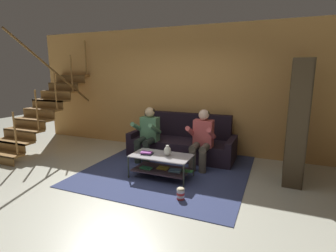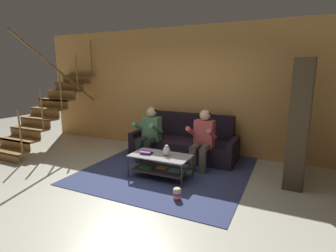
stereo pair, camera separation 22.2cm
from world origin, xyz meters
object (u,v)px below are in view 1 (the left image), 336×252
object	(u,v)px
person_seated_left	(148,132)
coffee_table	(162,163)
bookshelf	(298,133)
popcorn_tub	(181,194)
couch	(182,143)
person_seated_right	(202,137)
vase	(167,151)
book_stack	(147,153)

from	to	relation	value
person_seated_left	coffee_table	world-z (taller)	person_seated_left
bookshelf	person_seated_left	bearing A→B (deg)	-175.01
person_seated_left	popcorn_tub	xyz separation A→B (m)	(1.28, -1.44, -0.52)
couch	coffee_table	xyz separation A→B (m)	(0.08, -1.31, -0.03)
person_seated_right	vase	size ratio (longest dim) A/B	6.04
couch	bookshelf	bearing A→B (deg)	-6.89
person_seated_right	coffee_table	distance (m)	1.00
vase	popcorn_tub	distance (m)	0.94
couch	person_seated_right	distance (m)	0.86
person_seated_right	book_stack	size ratio (longest dim) A/B	5.28
vase	bookshelf	xyz separation A→B (m)	(2.11, 1.01, 0.30)
couch	person_seated_left	world-z (taller)	person_seated_left
coffee_table	bookshelf	world-z (taller)	bookshelf
person_seated_left	popcorn_tub	distance (m)	1.99
person_seated_left	book_stack	bearing A→B (deg)	-63.93
book_stack	bookshelf	xyz separation A→B (m)	(2.48, 1.08, 0.36)
person_seated_right	coffee_table	size ratio (longest dim) A/B	1.05
person_seated_left	person_seated_right	distance (m)	1.19
person_seated_left	couch	bearing A→B (deg)	41.67
person_seated_right	popcorn_tub	bearing A→B (deg)	-86.48
couch	bookshelf	size ratio (longest dim) A/B	1.12
couch	vase	world-z (taller)	couch
bookshelf	popcorn_tub	bearing A→B (deg)	-133.57
couch	coffee_table	distance (m)	1.31
couch	book_stack	world-z (taller)	couch
person_seated_right	couch	bearing A→B (deg)	138.43
person_seated_right	book_stack	bearing A→B (deg)	-133.44
coffee_table	book_stack	world-z (taller)	book_stack
person_seated_left	bookshelf	distance (m)	2.91
couch	coffee_table	size ratio (longest dim) A/B	2.12
person_seated_left	person_seated_right	size ratio (longest dim) A/B	0.98
person_seated_left	bookshelf	xyz separation A→B (m)	(2.89, 0.25, 0.19)
coffee_table	popcorn_tub	bearing A→B (deg)	-47.74
person_seated_left	book_stack	world-z (taller)	person_seated_left
coffee_table	book_stack	bearing A→B (deg)	-169.62
person_seated_right	bookshelf	size ratio (longest dim) A/B	0.55
coffee_table	book_stack	size ratio (longest dim) A/B	5.03
book_stack	popcorn_tub	world-z (taller)	book_stack
book_stack	bookshelf	world-z (taller)	bookshelf
couch	popcorn_tub	size ratio (longest dim) A/B	12.05
book_stack	coffee_table	bearing A→B (deg)	10.38
popcorn_tub	book_stack	bearing A→B (deg)	144.96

